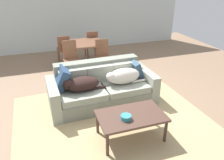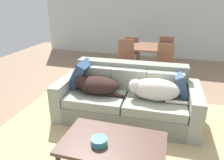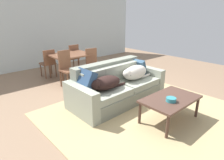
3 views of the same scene
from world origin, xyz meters
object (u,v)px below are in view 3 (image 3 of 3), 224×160
object	(u,v)px
throw_pillow_by_right_arm	(138,67)
couch	(116,87)
coffee_table	(170,100)
dining_chair_far_left	(48,62)
dining_chair_near_left	(67,67)
dog_on_left_cushion	(105,83)
dining_chair_near_right	(93,63)
throw_pillow_by_left_arm	(84,81)
dog_on_right_cushion	(135,73)
dining_table	(71,56)
dining_chair_far_right	(73,56)
bowl_on_coffee_table	(171,100)

from	to	relation	value
throw_pillow_by_right_arm	couch	bearing A→B (deg)	-174.37
coffee_table	dining_chair_far_left	bearing A→B (deg)	98.48
couch	dining_chair_near_left	world-z (taller)	dining_chair_near_left
dog_on_left_cushion	dining_chair_near_right	xyz separation A→B (m)	(0.94, 1.72, -0.07)
dog_on_left_cushion	coffee_table	distance (m)	1.28
throw_pillow_by_left_arm	dining_chair_far_left	bearing A→B (deg)	81.79
dog_on_right_cushion	dining_table	world-z (taller)	dog_on_right_cushion
throw_pillow_by_left_arm	dining_chair_far_right	size ratio (longest dim) A/B	0.50
coffee_table	dog_on_left_cushion	bearing A→B (deg)	117.95
couch	bowl_on_coffee_table	distance (m)	1.39
dining_chair_near_left	dining_chair_far_left	world-z (taller)	dining_chair_near_left
dog_on_right_cushion	bowl_on_coffee_table	size ratio (longest dim) A/B	5.07
dog_on_left_cushion	dining_chair_far_right	bearing A→B (deg)	70.51
throw_pillow_by_left_arm	dining_chair_near_left	xyz separation A→B (m)	(0.43, 1.50, -0.11)
couch	throw_pillow_by_left_arm	distance (m)	0.89
dog_on_left_cushion	dining_chair_far_left	bearing A→B (deg)	87.95
throw_pillow_by_right_arm	coffee_table	xyz separation A→B (m)	(-0.69, -1.38, -0.21)
couch	dining_chair_far_left	distance (m)	2.65
coffee_table	dining_chair_far_right	world-z (taller)	dining_chair_far_right
coffee_table	dining_chair_near_right	xyz separation A→B (m)	(0.35, 2.84, 0.10)
dog_on_left_cushion	coffee_table	bearing A→B (deg)	-63.80
throw_pillow_by_left_arm	bowl_on_coffee_table	world-z (taller)	throw_pillow_by_left_arm
dog_on_left_cushion	dining_chair_near_right	bearing A→B (deg)	59.56
dining_chair_near_right	couch	bearing A→B (deg)	-98.61
dining_chair_near_left	dining_chair_far_right	xyz separation A→B (m)	(0.84, 1.17, -0.03)
dog_on_left_cushion	dog_on_right_cushion	world-z (taller)	dog_on_right_cushion
dog_on_left_cushion	throw_pillow_by_left_arm	size ratio (longest dim) A/B	1.85
dining_table	dining_chair_near_left	size ratio (longest dim) A/B	1.16
dining_table	dining_chair_far_right	world-z (taller)	dining_chair_far_right
dining_table	dining_chair_near_left	xyz separation A→B (m)	(-0.43, -0.55, -0.14)
couch	dog_on_right_cushion	bearing A→B (deg)	-22.09
couch	dining_chair_near_right	distance (m)	1.63
throw_pillow_by_left_arm	throw_pillow_by_right_arm	xyz separation A→B (m)	(1.64, 0.05, -0.03)
dog_on_right_cushion	bowl_on_coffee_table	world-z (taller)	dog_on_right_cushion
couch	dining_chair_near_right	size ratio (longest dim) A/B	2.43
couch	dog_on_right_cushion	xyz separation A→B (m)	(0.42, -0.16, 0.28)
throw_pillow_by_right_arm	dining_chair_near_right	distance (m)	1.51
dining_chair_near_left	couch	bearing A→B (deg)	-80.64
throw_pillow_by_right_arm	dining_chair_near_left	distance (m)	1.89
dining_table	bowl_on_coffee_table	bearing A→B (deg)	-90.53
dog_on_right_cushion	dining_chair_near_right	bearing A→B (deg)	86.43
dog_on_right_cushion	throw_pillow_by_left_arm	world-z (taller)	throw_pillow_by_left_arm
throw_pillow_by_left_arm	dining_table	size ratio (longest dim) A/B	0.40
dog_on_left_cushion	dining_table	world-z (taller)	dining_table
bowl_on_coffee_table	dining_chair_far_left	world-z (taller)	dining_chair_far_left
bowl_on_coffee_table	dining_chair_near_left	distance (m)	2.94
throw_pillow_by_left_arm	dining_chair_far_right	xyz separation A→B (m)	(1.28, 2.68, -0.14)
dining_chair_near_right	dining_chair_far_left	size ratio (longest dim) A/B	1.06
dog_on_left_cushion	dining_chair_far_left	xyz separation A→B (m)	(0.01, 2.78, -0.09)
throw_pillow_by_right_arm	dining_table	world-z (taller)	throw_pillow_by_right_arm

